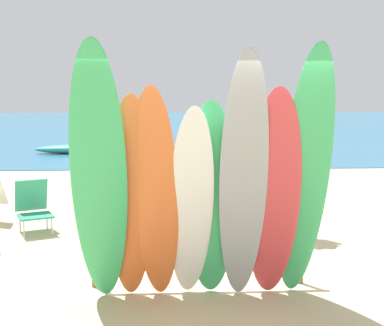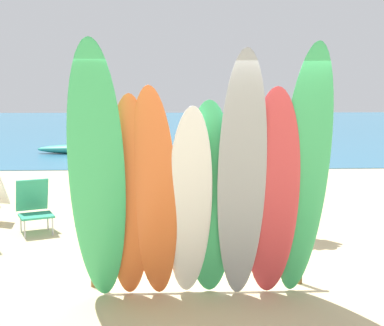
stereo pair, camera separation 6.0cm
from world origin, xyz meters
name	(u,v)px [view 1 (the left image)]	position (x,y,z in m)	size (l,w,h in m)	color
ground	(175,151)	(0.00, 14.00, 0.00)	(60.00, 60.00, 0.00)	#D3BC8C
ocean_water	(171,125)	(0.00, 29.04, 0.01)	(60.00, 40.00, 0.02)	teal
surfboard_rack	(199,239)	(0.00, 0.00, 0.55)	(2.50, 0.07, 0.72)	brown
surfboard_green_0	(99,182)	(-1.02, -0.77, 1.35)	(0.54, 0.07, 2.86)	#38B266
surfboard_orange_1	(131,202)	(-0.72, -0.58, 1.11)	(0.46, 0.06, 2.32)	orange
surfboard_orange_2	(156,198)	(-0.47, -0.60, 1.15)	(0.47, 0.08, 2.39)	orange
surfboard_white_3	(191,207)	(-0.11, -0.57, 1.05)	(0.46, 0.08, 2.21)	white
surfboard_green_4	(211,203)	(0.10, -0.50, 1.08)	(0.54, 0.08, 2.23)	#38B266
surfboard_grey_5	(243,183)	(0.41, -0.67, 1.31)	(0.49, 0.06, 2.74)	#999EA3
surfboard_red_6	(273,198)	(0.73, -0.59, 1.14)	(0.56, 0.08, 2.37)	#D13D42
surfboard_green_7	(305,179)	(1.04, -0.64, 1.34)	(0.50, 0.06, 2.81)	#38B266
beachgoer_midbeach	(274,152)	(2.08, 5.94, 0.85)	(0.39, 0.55, 1.48)	#9E704C
beachgoer_photographing	(99,147)	(-2.01, 7.27, 0.86)	(0.53, 0.32, 1.49)	tan
beachgoer_strolling	(289,176)	(1.49, 1.97, 0.95)	(0.58, 0.36, 1.65)	brown
beach_chair_blue	(33,205)	(-2.47, 2.45, 0.43)	(0.72, 0.79, 0.84)	#B7B7BC
distant_boat	(103,149)	(-2.61, 13.07, 0.17)	(4.84, 0.86, 0.39)	teal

